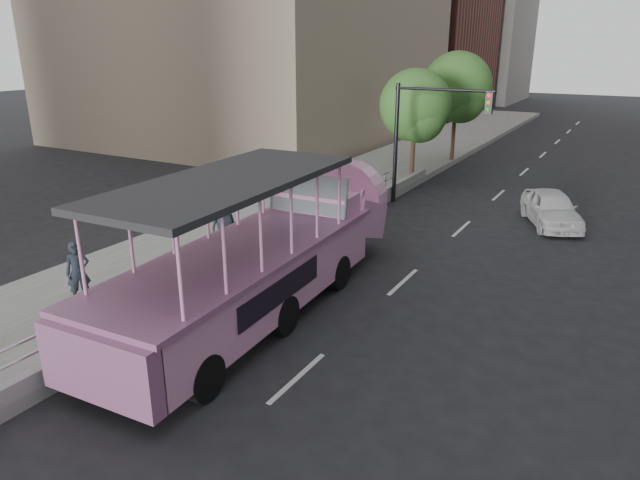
% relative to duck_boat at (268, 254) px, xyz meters
% --- Properties ---
extents(ground, '(160.00, 160.00, 0.00)m').
position_rel_duck_boat_xyz_m(ground, '(1.65, -0.79, -1.43)').
color(ground, black).
extents(sidewalk, '(5.50, 80.00, 0.30)m').
position_rel_duck_boat_xyz_m(sidewalk, '(-4.10, 9.21, -1.28)').
color(sidewalk, '#9D9D98').
rests_on(sidewalk, ground).
extents(kerb_wall, '(0.24, 30.00, 0.36)m').
position_rel_duck_boat_xyz_m(kerb_wall, '(-1.47, 1.21, -0.95)').
color(kerb_wall, '#AFAFAA').
rests_on(kerb_wall, sidewalk).
extents(guardrail, '(0.07, 22.00, 0.71)m').
position_rel_duck_boat_xyz_m(guardrail, '(-1.47, 1.21, -0.28)').
color(guardrail, silver).
rests_on(guardrail, kerb_wall).
extents(duck_boat, '(3.35, 11.69, 3.84)m').
position_rel_duck_boat_xyz_m(duck_boat, '(0.00, 0.00, 0.00)').
color(duck_boat, black).
rests_on(duck_boat, ground).
extents(car, '(3.19, 4.36, 1.38)m').
position_rel_duck_boat_xyz_m(car, '(5.51, 11.43, -0.73)').
color(car, silver).
rests_on(car, ground).
extents(pedestrian_near, '(0.66, 0.73, 1.66)m').
position_rel_duck_boat_xyz_m(pedestrian_near, '(-4.00, -2.91, -0.30)').
color(pedestrian_near, '#212731').
rests_on(pedestrian_near, sidewalk).
extents(pedestrian_far, '(0.93, 1.06, 1.82)m').
position_rel_duck_boat_xyz_m(pedestrian_far, '(-3.02, 1.87, -0.21)').
color(pedestrian_far, '#212731').
rests_on(pedestrian_far, sidewalk).
extents(parking_sign, '(0.26, 0.53, 2.56)m').
position_rel_duck_boat_xyz_m(parking_sign, '(-1.12, 6.70, 0.20)').
color(parking_sign, black).
rests_on(parking_sign, ground).
extents(traffic_signal, '(4.20, 0.32, 5.20)m').
position_rel_duck_boat_xyz_m(traffic_signal, '(-0.05, 11.71, 2.07)').
color(traffic_signal, black).
rests_on(traffic_signal, ground).
extents(street_tree_near, '(3.52, 3.52, 5.72)m').
position_rel_duck_boat_xyz_m(street_tree_near, '(-1.65, 15.14, 2.39)').
color(street_tree_near, '#3D2A1B').
rests_on(street_tree_near, ground).
extents(street_tree_far, '(3.97, 3.97, 6.45)m').
position_rel_duck_boat_xyz_m(street_tree_far, '(-1.45, 21.14, 2.88)').
color(street_tree_far, '#3D2A1B').
rests_on(street_tree_far, ground).
extents(midrise_stone_b, '(16.00, 14.00, 20.00)m').
position_rel_duck_boat_xyz_m(midrise_stone_b, '(-14.35, 63.21, 8.57)').
color(midrise_stone_b, slate).
rests_on(midrise_stone_b, ground).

